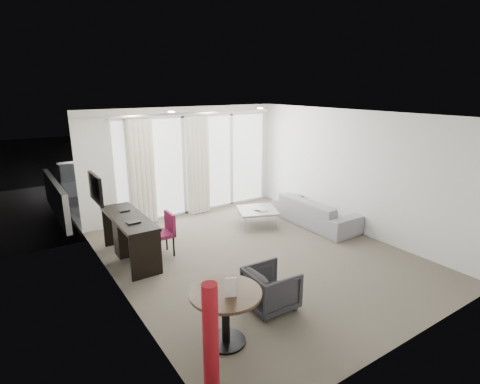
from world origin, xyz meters
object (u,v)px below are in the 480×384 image
desk_chair (161,235)px  rattan_chair_b (230,171)px  round_table (226,317)px  red_lamp (211,342)px  coffee_table (257,217)px  desk (130,238)px  tub_armchair (271,288)px  sofa (315,211)px  rattan_chair_a (201,178)px

desk_chair → rattan_chair_b: rattan_chair_b is taller
desk_chair → round_table: size_ratio=0.92×
round_table → red_lamp: red_lamp is taller
desk_chair → coffee_table: 2.44m
desk → rattan_chair_b: 5.65m
tub_armchair → red_lamp: bearing=124.2°
red_lamp → tub_armchair: (1.49, 0.92, -0.34)m
desk_chair → rattan_chair_b: bearing=43.9°
round_table → coffee_table: round_table is taller
desk → round_table: bearing=-85.5°
round_table → rattan_chair_b: bearing=57.5°
sofa → rattan_chair_a: (-0.95, 3.73, 0.15)m
rattan_chair_b → red_lamp: bearing=-140.5°
tub_armchair → coffee_table: (1.78, 2.77, -0.11)m
sofa → rattan_chair_a: size_ratio=2.32×
tub_armchair → rattan_chair_a: 6.14m
sofa → rattan_chair_a: bearing=14.3°
desk_chair → red_lamp: bearing=-104.3°
desk → red_lamp: bearing=-95.2°
rattan_chair_b → rattan_chair_a: bearing=-179.4°
tub_armchair → rattan_chair_b: size_ratio=0.75×
desk → red_lamp: red_lamp is taller
desk_chair → rattan_chair_a: size_ratio=0.89×
red_lamp → coffee_table: (3.27, 3.69, -0.45)m
coffee_table → sofa: bearing=-31.2°
coffee_table → sofa: size_ratio=0.40×
sofa → rattan_chair_b: (0.30, 4.13, 0.14)m
red_lamp → rattan_chair_b: red_lamp is taller
coffee_table → rattan_chair_a: (0.18, 3.05, 0.27)m
red_lamp → sofa: size_ratio=0.61×
round_table → rattan_chair_a: size_ratio=0.97×
rattan_chair_a → rattan_chair_b: rattan_chair_a is taller
red_lamp → coffee_table: bearing=48.5°
coffee_table → desk_chair: bearing=-173.4°
round_table → coffee_table: (2.72, 3.07, -0.16)m
rattan_chair_a → rattan_chair_b: bearing=-0.8°
desk → sofa: 4.12m
desk_chair → sofa: bearing=-6.6°
desk → sofa: (4.08, -0.56, -0.10)m
rattan_chair_b → sofa: bearing=-111.3°
rattan_chair_a → tub_armchair: bearing=-127.1°
tub_armchair → rattan_chair_b: bearing=-24.9°
red_lamp → coffee_table: red_lamp is taller
tub_armchair → rattan_chair_b: rattan_chair_b is taller
desk → red_lamp: size_ratio=1.37×
red_lamp → sofa: bearing=34.4°
rattan_chair_b → tub_armchair: bearing=-134.5°
coffee_table → sofa: 1.32m
round_table → rattan_chair_a: bearing=64.7°
round_table → sofa: bearing=31.8°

